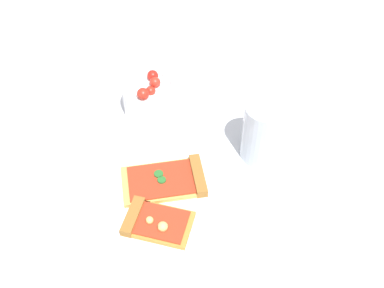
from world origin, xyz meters
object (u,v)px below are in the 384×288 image
at_px(pizza_slice_near, 170,180).
at_px(soda_glass, 263,134).
at_px(salad_bowl, 149,98).
at_px(pizza_slice_far, 153,222).
at_px(plate, 167,205).

xyz_separation_m(pizza_slice_near, soda_glass, (0.09, 0.17, 0.04)).
bearing_deg(pizza_slice_near, salad_bowl, 142.04).
xyz_separation_m(pizza_slice_far, salad_bowl, (-0.20, 0.22, 0.02)).
bearing_deg(salad_bowl, plate, -41.15).
bearing_deg(salad_bowl, pizza_slice_near, -37.96).
height_order(plate, pizza_slice_near, pizza_slice_near).
height_order(plate, salad_bowl, salad_bowl).
height_order(pizza_slice_near, salad_bowl, salad_bowl).
bearing_deg(soda_glass, pizza_slice_far, -100.62).
distance_m(salad_bowl, soda_glass, 0.26).
height_order(pizza_slice_far, soda_glass, soda_glass).
bearing_deg(soda_glass, plate, -105.69).
distance_m(pizza_slice_near, pizza_slice_far, 0.09).
height_order(pizza_slice_far, salad_bowl, salad_bowl).
relative_size(salad_bowl, soda_glass, 0.88).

